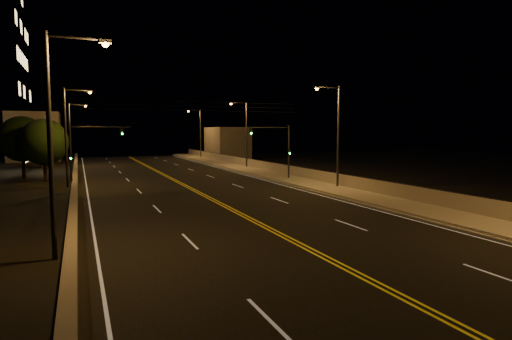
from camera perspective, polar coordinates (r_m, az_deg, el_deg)
name	(u,v)px	position (r m, az deg, el deg)	size (l,w,h in m)	color
ground	(435,314)	(13.75, 22.71, -17.32)	(160.00, 160.00, 0.00)	black
road	(219,203)	(30.70, -4.90, -4.45)	(18.00, 120.00, 0.02)	black
sidewalk	(347,193)	(35.44, 12.00, -3.00)	(3.60, 120.00, 0.30)	#9F9885
curb	(327,195)	(34.43, 9.43, -3.33)	(0.14, 120.00, 0.15)	#9F9885
parapet_wall	(364,184)	(36.31, 14.16, -1.82)	(0.30, 120.00, 1.00)	gray
jersey_barrier	(74,206)	(29.23, -23.13, -4.50)	(0.45, 120.00, 0.88)	gray
distant_building_right	(227,143)	(80.01, -3.88, 3.64)	(6.00, 10.00, 5.79)	gray
distant_building_left	(34,137)	(82.07, -27.44, 3.97)	(8.00, 8.00, 8.29)	gray
parapet_rail	(364,178)	(36.25, 14.18, -0.99)	(0.06, 0.06, 120.00)	black
lane_markings	(220,203)	(30.63, -4.86, -4.44)	(17.32, 116.00, 0.00)	silver
streetlight_1	(336,130)	(37.86, 10.57, 5.24)	(2.55, 0.28, 9.02)	#2D2D33
streetlight_2	(245,130)	(57.54, -1.53, 5.32)	(2.55, 0.28, 9.02)	#2D2D33
streetlight_3	(199,130)	(79.84, -7.61, 5.27)	(2.55, 0.28, 9.02)	#2D2D33
streetlight_4	(57,130)	(18.77, -24.98, 4.87)	(2.55, 0.28, 9.02)	#2D2D33
streetlight_5	(69,130)	(42.62, -23.69, 4.88)	(2.55, 0.28, 9.02)	#2D2D33
streetlight_6	(72,130)	(66.55, -23.33, 4.89)	(2.55, 0.28, 9.02)	#2D2D33
traffic_signal_right	(280,146)	(44.00, 3.19, 3.26)	(5.11, 0.31, 5.70)	#2D2D33
traffic_signal_left	(84,149)	(39.62, -22.00, 2.66)	(5.11, 0.31, 5.70)	#2D2D33
overhead_wires	(187,106)	(39.48, -9.23, 8.43)	(22.00, 0.03, 0.83)	black
tree_0	(44,142)	(48.51, -26.43, 3.36)	(4.71, 4.71, 6.39)	black
tree_1	(22,139)	(53.19, -28.70, 3.64)	(4.99, 4.99, 6.76)	black
tree_2	(45,138)	(64.94, -26.32, 3.86)	(4.91, 4.91, 6.65)	black
tree_3	(40,138)	(67.16, -26.88, 3.78)	(4.79, 4.79, 6.49)	black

